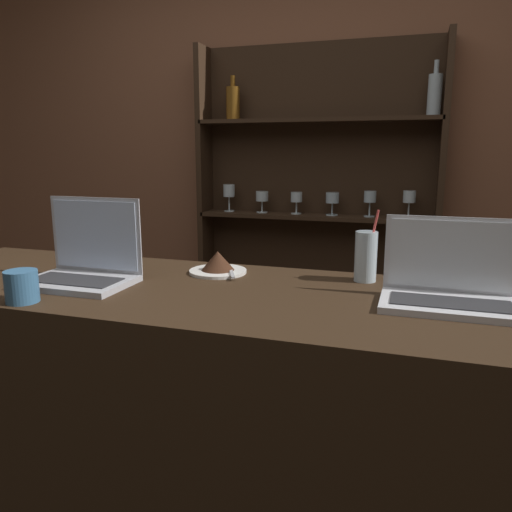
% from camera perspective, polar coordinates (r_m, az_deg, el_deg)
% --- Properties ---
extents(bar_counter, '(2.10, 0.66, 1.02)m').
position_cam_1_polar(bar_counter, '(1.68, -5.73, -20.63)').
color(bar_counter, black).
rests_on(bar_counter, ground_plane).
extents(back_wall, '(7.00, 0.06, 2.70)m').
position_cam_1_polar(back_wall, '(2.76, 5.68, 10.52)').
color(back_wall, brown).
rests_on(back_wall, ground_plane).
extents(back_shelf, '(1.26, 0.18, 1.96)m').
position_cam_1_polar(back_shelf, '(2.69, 6.77, 3.30)').
color(back_shelf, '#332114').
rests_on(back_shelf, ground_plane).
extents(laptop_near, '(0.32, 0.22, 0.25)m').
position_cam_1_polar(laptop_near, '(1.61, -19.00, -0.78)').
color(laptop_near, '#ADADB2').
rests_on(laptop_near, bar_counter).
extents(laptop_far, '(0.35, 0.20, 0.22)m').
position_cam_1_polar(laptop_far, '(1.39, 21.32, -3.18)').
color(laptop_far, silver).
rests_on(laptop_far, bar_counter).
extents(cake_plate, '(0.19, 0.19, 0.07)m').
position_cam_1_polar(cake_plate, '(1.65, -4.37, -0.94)').
color(cake_plate, silver).
rests_on(cake_plate, bar_counter).
extents(water_glass, '(0.07, 0.07, 0.22)m').
position_cam_1_polar(water_glass, '(1.57, 12.44, -0.04)').
color(water_glass, silver).
rests_on(water_glass, bar_counter).
extents(coffee_cup, '(0.09, 0.09, 0.09)m').
position_cam_1_polar(coffee_cup, '(1.46, -25.21, -3.17)').
color(coffee_cup, '#38668C').
rests_on(coffee_cup, bar_counter).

